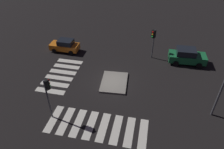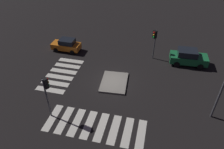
% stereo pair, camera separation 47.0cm
% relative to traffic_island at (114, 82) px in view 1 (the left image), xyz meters
% --- Properties ---
extents(ground_plane, '(80.00, 80.00, 0.00)m').
position_rel_traffic_island_xyz_m(ground_plane, '(-0.13, -0.27, -0.09)').
color(ground_plane, black).
extents(traffic_island, '(3.87, 3.02, 0.18)m').
position_rel_traffic_island_xyz_m(traffic_island, '(0.00, 0.00, 0.00)').
color(traffic_island, gray).
rests_on(traffic_island, ground).
extents(car_orange, '(1.86, 3.88, 1.67)m').
position_rel_traffic_island_xyz_m(car_orange, '(-5.35, -7.82, 0.73)').
color(car_orange, orange).
rests_on(car_orange, ground).
extents(car_green, '(2.27, 4.54, 1.94)m').
position_rel_traffic_island_xyz_m(car_green, '(-5.75, 7.89, 0.86)').
color(car_green, '#196B38').
rests_on(car_green, ground).
extents(traffic_light_west, '(0.53, 0.54, 3.88)m').
position_rel_traffic_island_xyz_m(traffic_light_west, '(-5.96, 3.59, 2.85)').
color(traffic_light_west, '#47474C').
rests_on(traffic_light_west, ground).
extents(traffic_light_east, '(0.53, 0.54, 4.24)m').
position_rel_traffic_island_xyz_m(traffic_light_east, '(5.88, -4.44, 3.13)').
color(traffic_light_east, '#47474C').
rests_on(traffic_light_east, ground).
extents(crosswalk_near, '(6.45, 3.20, 0.02)m').
position_rel_traffic_island_xyz_m(crosswalk_near, '(-0.13, -6.28, -0.08)').
color(crosswalk_near, silver).
rests_on(crosswalk_near, ground).
extents(crosswalk_side, '(3.20, 8.75, 0.02)m').
position_rel_traffic_island_xyz_m(crosswalk_side, '(6.18, -0.27, -0.08)').
color(crosswalk_side, silver).
rests_on(crosswalk_side, ground).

